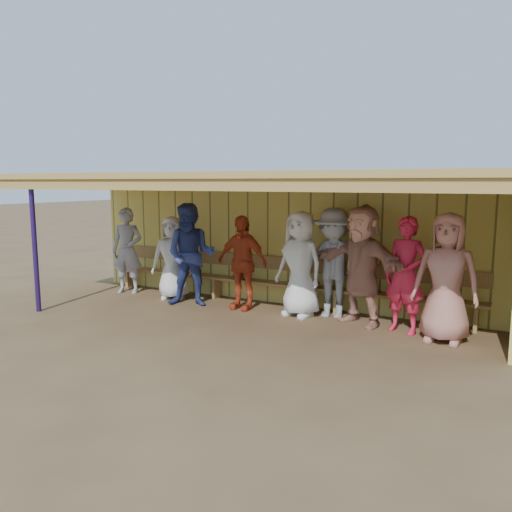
{
  "coord_description": "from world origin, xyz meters",
  "views": [
    {
      "loc": [
        4.14,
        -7.39,
        2.35
      ],
      "look_at": [
        0.0,
        0.35,
        1.05
      ],
      "focal_mm": 35.0,
      "sensor_mm": 36.0,
      "label": 1
    }
  ],
  "objects": [
    {
      "name": "player_b",
      "position": [
        -2.03,
        0.57,
        0.84
      ],
      "size": [
        0.97,
        0.82,
        1.68
      ],
      "primitive_type": "imported",
      "rotation": [
        0.0,
        0.0,
        0.42
      ],
      "color": "silver",
      "rests_on": "ground"
    },
    {
      "name": "player_f",
      "position": [
        1.85,
        0.59,
        1.0
      ],
      "size": [
        1.93,
        1.31,
        2.0
      ],
      "primitive_type": "imported",
      "rotation": [
        0.0,
        0.0,
        -0.43
      ],
      "color": "tan",
      "rests_on": "ground"
    },
    {
      "name": "player_e",
      "position": [
        1.3,
        0.77,
        0.96
      ],
      "size": [
        1.3,
        0.83,
        1.92
      ],
      "primitive_type": "imported",
      "rotation": [
        0.0,
        0.0,
        0.1
      ],
      "color": "gray",
      "rests_on": "ground"
    },
    {
      "name": "bench",
      "position": [
        0.0,
        1.12,
        0.53
      ],
      "size": [
        7.6,
        0.34,
        0.93
      ],
      "color": "#9E7943",
      "rests_on": "ground"
    },
    {
      "name": "dugout_structure",
      "position": [
        0.39,
        0.69,
        1.69
      ],
      "size": [
        8.8,
        3.2,
        2.5
      ],
      "color": "#D9CB5D",
      "rests_on": "ground"
    },
    {
      "name": "ground",
      "position": [
        0.0,
        0.0,
        0.0
      ],
      "size": [
        90.0,
        90.0,
        0.0
      ],
      "primitive_type": "plane",
      "color": "brown",
      "rests_on": "ground"
    },
    {
      "name": "player_h",
      "position": [
        3.22,
        0.24,
        0.96
      ],
      "size": [
        0.97,
        0.65,
        1.93
      ],
      "primitive_type": "imported",
      "rotation": [
        0.0,
        0.0,
        -0.05
      ],
      "color": "#B37365",
      "rests_on": "ground"
    },
    {
      "name": "player_c",
      "position": [
        -1.38,
        0.29,
        0.98
      ],
      "size": [
        1.15,
        1.03,
        1.96
      ],
      "primitive_type": "imported",
      "rotation": [
        0.0,
        0.0,
        0.36
      ],
      "color": "navy",
      "rests_on": "ground"
    },
    {
      "name": "player_d",
      "position": [
        -0.4,
        0.53,
        0.88
      ],
      "size": [
        1.04,
        0.46,
        1.75
      ],
      "primitive_type": "imported",
      "rotation": [
        0.0,
        0.0,
        -0.03
      ],
      "color": "#BA3E1D",
      "rests_on": "ground"
    },
    {
      "name": "player_a",
      "position": [
        -3.22,
        0.56,
        0.91
      ],
      "size": [
        0.77,
        0.62,
        1.83
      ],
      "primitive_type": "imported",
      "rotation": [
        0.0,
        0.0,
        0.3
      ],
      "color": "gray",
      "rests_on": "ground"
    },
    {
      "name": "dugout_equipment",
      "position": [
        0.14,
        0.99,
        0.49
      ],
      "size": [
        5.26,
        0.62,
        0.8
      ],
      "color": "orange",
      "rests_on": "ground"
    },
    {
      "name": "player_extra",
      "position": [
        0.75,
        0.58,
        0.93
      ],
      "size": [
        1.02,
        0.79,
        1.86
      ],
      "primitive_type": "imported",
      "rotation": [
        0.0,
        0.0,
        -0.24
      ],
      "color": "silver",
      "rests_on": "ground"
    },
    {
      "name": "player_g",
      "position": [
        2.59,
        0.44,
        0.92
      ],
      "size": [
        0.76,
        0.6,
        1.84
      ],
      "primitive_type": "imported",
      "rotation": [
        0.0,
        0.0,
        -0.25
      ],
      "color": "red",
      "rests_on": "ground"
    }
  ]
}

